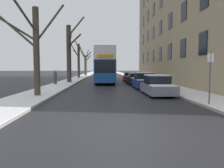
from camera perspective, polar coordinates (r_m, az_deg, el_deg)
ground_plane at (r=7.32m, az=4.49°, el=-11.38°), size 320.00×320.00×0.00m
sidewalk_left at (r=60.21m, az=-6.91°, el=2.34°), size 2.79×130.00×0.16m
sidewalk_right at (r=60.37m, az=3.69°, el=2.36°), size 2.79×130.00×0.16m
terrace_facade_right at (r=30.85m, az=22.15°, el=16.71°), size 9.10×38.68×17.63m
bare_tree_left_0 at (r=15.41m, az=-19.52°, el=9.03°), size 4.40×3.66×6.43m
bare_tree_left_1 at (r=28.98m, az=-11.05°, el=8.18°), size 2.30×3.60×8.84m
bare_tree_left_2 at (r=41.96m, az=-8.80°, el=6.40°), size 2.44×3.58×7.57m
bare_tree_left_3 at (r=55.70m, az=-6.90°, el=5.43°), size 3.09×2.90×7.37m
double_decker_bus at (r=29.45m, az=-1.96°, el=5.24°), size 2.50×11.69×4.45m
parked_car_0 at (r=16.18m, az=11.72°, el=-0.45°), size 1.78×4.29×1.49m
parked_car_1 at (r=21.23m, az=8.31°, el=0.74°), size 1.85×4.03×1.55m
parked_car_2 at (r=26.59m, az=6.13°, el=1.32°), size 1.75×4.42×1.39m
parked_car_3 at (r=32.35m, az=4.60°, el=1.79°), size 1.72×4.31×1.35m
oncoming_van at (r=47.89m, az=-3.29°, el=3.39°), size 1.99×5.32×2.46m
pedestrian_left_sidewalk at (r=25.44m, az=-14.60°, el=1.76°), size 0.38×0.38×1.73m
street_sign_post at (r=11.89m, az=24.22°, el=1.86°), size 0.32×0.07×2.73m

